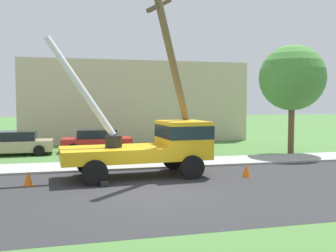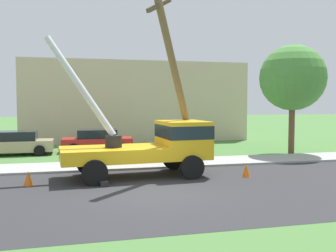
{
  "view_description": "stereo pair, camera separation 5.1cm",
  "coord_description": "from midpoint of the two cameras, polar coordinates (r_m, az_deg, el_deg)",
  "views": [
    {
      "loc": [
        -2.72,
        -13.04,
        3.21
      ],
      "look_at": [
        1.34,
        3.38,
        2.11
      ],
      "focal_mm": 40.68,
      "sensor_mm": 36.0,
      "label": 1
    },
    {
      "loc": [
        -2.67,
        -13.05,
        3.21
      ],
      "look_at": [
        1.34,
        3.38,
        2.11
      ],
      "focal_mm": 40.68,
      "sensor_mm": 36.0,
      "label": 2
    }
  ],
  "objects": [
    {
      "name": "ground_plane",
      "position": [
        25.39,
        -7.7,
        -3.59
      ],
      "size": [
        120.0,
        120.0,
        0.0
      ],
      "primitive_type": "plane",
      "color": "#477538"
    },
    {
      "name": "road_asphalt",
      "position": [
        13.7,
        -2.19,
        -9.83
      ],
      "size": [
        80.0,
        8.9,
        0.01
      ],
      "primitive_type": "cube",
      "color": "#2B2B2D",
      "rests_on": "ground"
    },
    {
      "name": "sidewalk_strip",
      "position": [
        19.27,
        -5.7,
        -5.75
      ],
      "size": [
        80.0,
        2.66,
        0.1
      ],
      "primitive_type": "cube",
      "color": "#9E9E99",
      "rests_on": "ground"
    },
    {
      "name": "utility_truck",
      "position": [
        16.41,
        -2.1,
        -2.6
      ],
      "size": [
        6.92,
        3.22,
        5.98
      ],
      "color": "gold",
      "rests_on": "ground"
    },
    {
      "name": "leaning_utility_pole",
      "position": [
        17.05,
        1.2,
        7.04
      ],
      "size": [
        3.32,
        3.28,
        8.25
      ],
      "color": "brown",
      "rests_on": "ground"
    },
    {
      "name": "traffic_cone_ahead",
      "position": [
        16.62,
        11.57,
        -6.52
      ],
      "size": [
        0.36,
        0.36,
        0.56
      ],
      "primitive_type": "cone",
      "color": "orange",
      "rests_on": "ground"
    },
    {
      "name": "traffic_cone_behind",
      "position": [
        15.56,
        -20.3,
        -7.37
      ],
      "size": [
        0.36,
        0.36,
        0.56
      ],
      "primitive_type": "cone",
      "color": "orange",
      "rests_on": "ground"
    },
    {
      "name": "traffic_cone_curbside",
      "position": [
        18.13,
        3.43,
        -5.6
      ],
      "size": [
        0.36,
        0.36,
        0.56
      ],
      "primitive_type": "cone",
      "color": "orange",
      "rests_on": "ground"
    },
    {
      "name": "parked_sedan_tan",
      "position": [
        24.64,
        -22.04,
        -2.39
      ],
      "size": [
        4.41,
        2.04,
        1.42
      ],
      "color": "tan",
      "rests_on": "ground"
    },
    {
      "name": "parked_sedan_red",
      "position": [
        24.84,
        -10.65,
        -2.13
      ],
      "size": [
        4.48,
        2.15,
        1.42
      ],
      "color": "#B21E1E",
      "rests_on": "ground"
    },
    {
      "name": "roadside_tree_near",
      "position": [
        24.35,
        18.06,
        6.84
      ],
      "size": [
        3.96,
        3.96,
        6.63
      ],
      "color": "brown",
      "rests_on": "ground"
    },
    {
      "name": "lowrise_building_backdrop",
      "position": [
        32.56,
        -5.18,
        3.67
      ],
      "size": [
        18.0,
        6.0,
        6.4
      ],
      "primitive_type": "cube",
      "color": "#C6B293",
      "rests_on": "ground"
    }
  ]
}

